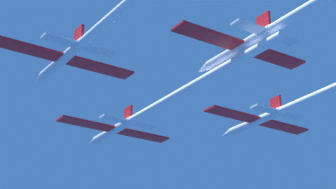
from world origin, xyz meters
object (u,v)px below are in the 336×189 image
at_px(jet_slot, 308,8).
at_px(jet_left_wing, 116,13).
at_px(jet_right_wing, 312,97).
at_px(jet_lead, 151,109).

bearing_deg(jet_slot, jet_left_wing, 143.48).
bearing_deg(jet_right_wing, jet_slot, -136.67).
xyz_separation_m(jet_right_wing, jet_slot, (-16.39, -15.46, 1.35)).
height_order(jet_left_wing, jet_slot, jet_slot).
xyz_separation_m(jet_lead, jet_right_wing, (16.78, -15.35, 0.43)).
xyz_separation_m(jet_lead, jet_left_wing, (-16.13, -18.58, 1.68)).
bearing_deg(jet_lead, jet_left_wing, -130.97).
relative_size(jet_lead, jet_left_wing, 0.88).
height_order(jet_lead, jet_slot, jet_slot).
distance_m(jet_lead, jet_slot, 30.87).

